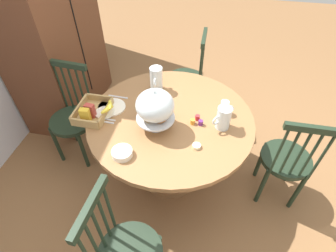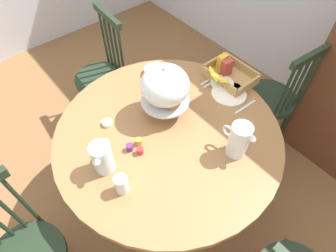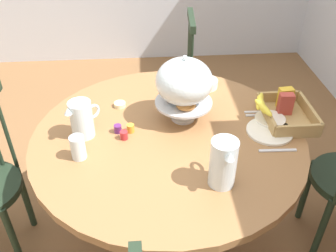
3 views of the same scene
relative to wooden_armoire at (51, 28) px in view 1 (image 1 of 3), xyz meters
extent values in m
plane|color=brown|center=(-0.77, -1.50, -0.98)|extent=(10.00, 10.00, 0.00)
cube|color=brown|center=(0.00, 0.00, -0.03)|extent=(1.10, 0.56, 1.90)
cube|color=black|center=(0.00, -0.28, 0.06)|extent=(0.01, 0.01, 1.52)
cylinder|color=olive|center=(-0.77, -1.36, -0.26)|extent=(1.29, 1.29, 0.04)
cylinder|color=brown|center=(-0.77, -1.36, -0.60)|extent=(0.14, 0.14, 0.63)
cylinder|color=brown|center=(-0.77, -1.36, -0.95)|extent=(0.56, 0.56, 0.06)
cylinder|color=#1E2D1E|center=(-0.77, -2.30, -0.53)|extent=(0.40, 0.40, 0.04)
cylinder|color=#1E2D1E|center=(-0.63, -2.44, -0.76)|extent=(0.04, 0.04, 0.45)
cylinder|color=#1E2D1E|center=(-0.63, -2.16, -0.76)|extent=(0.04, 0.04, 0.45)
cylinder|color=#1E2D1E|center=(-0.91, -2.44, -0.76)|extent=(0.04, 0.04, 0.45)
cylinder|color=#1E2D1E|center=(-0.91, -2.16, -0.76)|extent=(0.04, 0.04, 0.45)
cylinder|color=#1E2D1E|center=(-0.93, -2.44, -0.29)|extent=(0.02, 0.02, 0.48)
cylinder|color=#1E2D1E|center=(-0.93, -2.37, -0.29)|extent=(0.02, 0.02, 0.48)
cylinder|color=#1E2D1E|center=(-0.93, -2.30, -0.29)|extent=(0.02, 0.02, 0.48)
cylinder|color=#1E2D1E|center=(-0.93, -2.23, -0.29)|extent=(0.02, 0.02, 0.48)
cylinder|color=#1E2D1E|center=(-0.93, -2.16, -0.29)|extent=(0.02, 0.02, 0.48)
cube|color=#1E2D1E|center=(-0.93, -2.30, -0.03)|extent=(0.04, 0.36, 0.05)
cylinder|color=#1E2D1E|center=(0.17, -1.34, -0.53)|extent=(0.40, 0.40, 0.04)
cylinder|color=#1E2D1E|center=(0.31, -1.20, -0.76)|extent=(0.04, 0.04, 0.45)
cylinder|color=#1E2D1E|center=(0.03, -1.20, -0.76)|extent=(0.04, 0.04, 0.45)
cylinder|color=#1E2D1E|center=(0.31, -1.48, -0.76)|extent=(0.04, 0.04, 0.45)
cylinder|color=#1E2D1E|center=(0.03, -1.48, -0.76)|extent=(0.04, 0.04, 0.45)
cylinder|color=#1E2D1E|center=(0.31, -1.50, -0.29)|extent=(0.02, 0.02, 0.48)
cylinder|color=#1E2D1E|center=(0.24, -1.50, -0.29)|extent=(0.02, 0.02, 0.48)
cylinder|color=#1E2D1E|center=(0.17, -1.50, -0.29)|extent=(0.02, 0.02, 0.48)
cylinder|color=#1E2D1E|center=(0.10, -1.50, -0.29)|extent=(0.02, 0.02, 0.48)
cylinder|color=#1E2D1E|center=(0.03, -1.50, -0.29)|extent=(0.02, 0.02, 0.48)
cube|color=#1E2D1E|center=(0.17, -1.50, -0.03)|extent=(0.36, 0.04, 0.05)
cylinder|color=#1E2D1E|center=(-0.70, -0.41, -0.53)|extent=(0.40, 0.40, 0.04)
cylinder|color=#1E2D1E|center=(-0.82, -0.26, -0.76)|extent=(0.04, 0.04, 0.45)
cylinder|color=#1E2D1E|center=(-0.85, -0.54, -0.76)|extent=(0.04, 0.04, 0.45)
cylinder|color=#1E2D1E|center=(-0.54, -0.29, -0.76)|extent=(0.04, 0.04, 0.45)
cylinder|color=#1E2D1E|center=(-0.57, -0.56, -0.76)|extent=(0.04, 0.04, 0.45)
cylinder|color=#1E2D1E|center=(-0.52, -0.29, -0.29)|extent=(0.02, 0.02, 0.48)
cylinder|color=#1E2D1E|center=(-0.53, -0.36, -0.29)|extent=(0.02, 0.02, 0.48)
cylinder|color=#1E2D1E|center=(-0.54, -0.43, -0.29)|extent=(0.02, 0.02, 0.48)
cylinder|color=#1E2D1E|center=(-0.54, -0.50, -0.29)|extent=(0.02, 0.02, 0.48)
cylinder|color=#1E2D1E|center=(-0.55, -0.57, -0.29)|extent=(0.02, 0.02, 0.48)
cube|color=#1E2D1E|center=(-0.54, -0.43, -0.03)|extent=(0.07, 0.36, 0.05)
cylinder|color=#1E2D1E|center=(-1.59, -1.44, -0.76)|extent=(0.04, 0.04, 0.45)
cylinder|color=#1E2D1E|center=(-1.57, -1.16, -0.76)|extent=(0.04, 0.04, 0.45)
cylinder|color=#1E2D1E|center=(-1.78, -1.13, -0.29)|extent=(0.02, 0.02, 0.48)
cylinder|color=#1E2D1E|center=(-1.71, -1.13, -0.29)|extent=(0.02, 0.02, 0.48)
cylinder|color=#1E2D1E|center=(-1.64, -1.14, -0.29)|extent=(0.02, 0.02, 0.48)
cylinder|color=#1E2D1E|center=(-1.57, -1.14, -0.29)|extent=(0.02, 0.02, 0.48)
cube|color=#1E2D1E|center=(-1.71, -1.13, -0.03)|extent=(0.36, 0.06, 0.05)
cylinder|color=silver|center=(-0.90, -1.27, -0.24)|extent=(0.12, 0.12, 0.02)
cylinder|color=silver|center=(-0.90, -1.27, -0.20)|extent=(0.03, 0.03, 0.09)
cylinder|color=silver|center=(-0.90, -1.27, -0.15)|extent=(0.28, 0.28, 0.01)
torus|color=#B27033|center=(-0.84, -1.27, -0.12)|extent=(0.10, 0.10, 0.03)
torus|color=#D19347|center=(-0.93, -1.23, -0.12)|extent=(0.10, 0.10, 0.03)
torus|color=#935628|center=(-0.93, -1.31, -0.12)|extent=(0.10, 0.10, 0.03)
ellipsoid|color=silver|center=(-0.90, -1.27, -0.03)|extent=(0.27, 0.27, 0.22)
sphere|color=silver|center=(-0.90, -1.27, 0.09)|extent=(0.02, 0.02, 0.02)
cylinder|color=silver|center=(-0.80, -1.75, -0.15)|extent=(0.11, 0.11, 0.18)
cylinder|color=orange|center=(-0.80, -1.75, -0.18)|extent=(0.09, 0.09, 0.12)
cone|color=silver|center=(-0.76, -1.80, -0.08)|extent=(0.05, 0.05, 0.03)
torus|color=silver|center=(-0.85, -1.70, -0.15)|extent=(0.06, 0.06, 0.07)
cylinder|color=silver|center=(-0.44, -1.17, -0.14)|extent=(0.11, 0.11, 0.21)
cylinder|color=white|center=(-0.44, -1.17, -0.17)|extent=(0.09, 0.09, 0.14)
cone|color=silver|center=(-0.38, -1.16, -0.05)|extent=(0.04, 0.04, 0.03)
torus|color=silver|center=(-0.51, -1.17, -0.13)|extent=(0.07, 0.02, 0.07)
cube|color=tan|center=(-0.86, -0.75, -0.24)|extent=(0.30, 0.22, 0.01)
cube|color=tan|center=(-0.86, -0.86, -0.21)|extent=(0.30, 0.02, 0.07)
cube|color=tan|center=(-0.86, -0.64, -0.21)|extent=(0.30, 0.02, 0.07)
cube|color=tan|center=(-1.01, -0.75, -0.21)|extent=(0.02, 0.22, 0.07)
cube|color=tan|center=(-0.71, -0.75, -0.21)|extent=(0.02, 0.22, 0.07)
cube|color=gold|center=(-0.95, -0.74, -0.18)|extent=(0.05, 0.07, 0.11)
cube|color=#B23D33|center=(-0.89, -0.76, -0.18)|extent=(0.05, 0.07, 0.11)
ellipsoid|color=yellow|center=(-0.89, -0.89, -0.15)|extent=(0.14, 0.08, 0.05)
ellipsoid|color=yellow|center=(-0.86, -0.89, -0.15)|extent=(0.13, 0.03, 0.05)
ellipsoid|color=yellow|center=(-0.83, -0.89, -0.15)|extent=(0.14, 0.08, 0.05)
cylinder|color=white|center=(-0.76, -0.87, -0.24)|extent=(0.22, 0.22, 0.01)
cylinder|color=white|center=(-0.84, -0.84, -0.23)|extent=(0.15, 0.15, 0.01)
cylinder|color=white|center=(-1.21, -1.11, -0.22)|extent=(0.14, 0.14, 0.04)
cylinder|color=silver|center=(-0.64, -1.75, -0.19)|extent=(0.06, 0.06, 0.11)
cylinder|color=beige|center=(-1.04, -1.59, -0.23)|extent=(0.06, 0.06, 0.02)
cylinder|color=#B7282D|center=(-0.76, -1.56, -0.22)|extent=(0.04, 0.04, 0.04)
cylinder|color=orange|center=(-0.81, -1.53, -0.22)|extent=(0.04, 0.04, 0.04)
cylinder|color=#5B2366|center=(-0.81, -1.59, -0.22)|extent=(0.04, 0.04, 0.04)
cube|color=silver|center=(-0.90, -0.87, -0.24)|extent=(0.02, 0.17, 0.01)
cube|color=silver|center=(-0.93, -0.86, -0.24)|extent=(0.02, 0.17, 0.01)
cube|color=silver|center=(-0.62, -0.88, -0.24)|extent=(0.02, 0.17, 0.01)
camera|label=1|loc=(-2.25, -1.63, 1.15)|focal=28.27mm
camera|label=2|loc=(-0.02, -1.98, 1.03)|focal=30.42mm
camera|label=3|loc=(0.62, -1.46, 0.82)|focal=39.66mm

